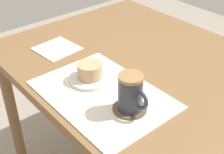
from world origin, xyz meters
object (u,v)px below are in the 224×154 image
(coffee_mug, at_px, (131,93))
(dining_table, at_px, (166,92))
(pastry, at_px, (90,70))
(pastry_plate, at_px, (90,78))

(coffee_mug, bearing_deg, dining_table, 102.99)
(dining_table, distance_m, pastry, 0.29)
(pastry_plate, xyz_separation_m, pastry, (0.00, 0.00, 0.03))
(dining_table, distance_m, coffee_mug, 0.27)
(dining_table, relative_size, pastry_plate, 9.27)
(dining_table, height_order, coffee_mug, coffee_mug)
(pastry_plate, relative_size, pastry, 1.70)
(pastry, xyz_separation_m, coffee_mug, (0.20, -0.00, 0.02))
(dining_table, relative_size, coffee_mug, 11.53)
(pastry, relative_size, coffee_mug, 0.73)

